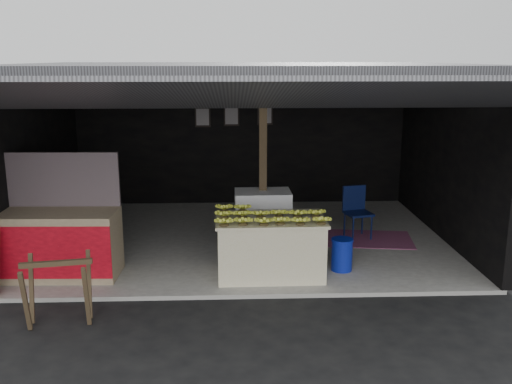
{
  "coord_description": "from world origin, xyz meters",
  "views": [
    {
      "loc": [
        -0.17,
        -7.01,
        3.12
      ],
      "look_at": [
        0.17,
        1.51,
        1.1
      ],
      "focal_mm": 40.0,
      "sensor_mm": 36.0,
      "label": 1
    }
  ],
  "objects_px": {
    "white_crate": "(263,221)",
    "plastic_chair": "(356,207)",
    "neighbor_stall": "(58,241)",
    "banana_table": "(270,246)",
    "sawhorse": "(58,285)",
    "water_barrel": "(342,255)"
  },
  "relations": [
    {
      "from": "banana_table",
      "to": "plastic_chair",
      "type": "bearing_deg",
      "value": 46.57
    },
    {
      "from": "plastic_chair",
      "to": "white_crate",
      "type": "bearing_deg",
      "value": -172.79
    },
    {
      "from": "banana_table",
      "to": "water_barrel",
      "type": "distance_m",
      "value": 1.09
    },
    {
      "from": "neighbor_stall",
      "to": "plastic_chair",
      "type": "xyz_separation_m",
      "value": [
        4.62,
        1.64,
        0.01
      ]
    },
    {
      "from": "white_crate",
      "to": "plastic_chair",
      "type": "relative_size",
      "value": 1.1
    },
    {
      "from": "banana_table",
      "to": "sawhorse",
      "type": "relative_size",
      "value": 1.88
    },
    {
      "from": "white_crate",
      "to": "plastic_chair",
      "type": "distance_m",
      "value": 1.78
    },
    {
      "from": "white_crate",
      "to": "water_barrel",
      "type": "distance_m",
      "value": 1.49
    },
    {
      "from": "sawhorse",
      "to": "plastic_chair",
      "type": "xyz_separation_m",
      "value": [
        4.2,
        3.1,
        0.07
      ]
    },
    {
      "from": "sawhorse",
      "to": "plastic_chair",
      "type": "bearing_deg",
      "value": 27.08
    },
    {
      "from": "banana_table",
      "to": "plastic_chair",
      "type": "relative_size",
      "value": 1.74
    },
    {
      "from": "neighbor_stall",
      "to": "sawhorse",
      "type": "distance_m",
      "value": 1.52
    },
    {
      "from": "water_barrel",
      "to": "plastic_chair",
      "type": "height_order",
      "value": "plastic_chair"
    },
    {
      "from": "neighbor_stall",
      "to": "sawhorse",
      "type": "bearing_deg",
      "value": -72.01
    },
    {
      "from": "banana_table",
      "to": "plastic_chair",
      "type": "xyz_separation_m",
      "value": [
        1.6,
        1.73,
        0.1
      ]
    },
    {
      "from": "banana_table",
      "to": "sawhorse",
      "type": "distance_m",
      "value": 2.94
    },
    {
      "from": "banana_table",
      "to": "plastic_chair",
      "type": "distance_m",
      "value": 2.36
    },
    {
      "from": "banana_table",
      "to": "white_crate",
      "type": "bearing_deg",
      "value": 92.14
    },
    {
      "from": "sawhorse",
      "to": "water_barrel",
      "type": "xyz_separation_m",
      "value": [
        3.66,
        1.51,
        -0.23
      ]
    },
    {
      "from": "white_crate",
      "to": "banana_table",
      "type": "bearing_deg",
      "value": -88.31
    },
    {
      "from": "plastic_chair",
      "to": "water_barrel",
      "type": "bearing_deg",
      "value": -122.85
    },
    {
      "from": "sawhorse",
      "to": "water_barrel",
      "type": "relative_size",
      "value": 1.83
    }
  ]
}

